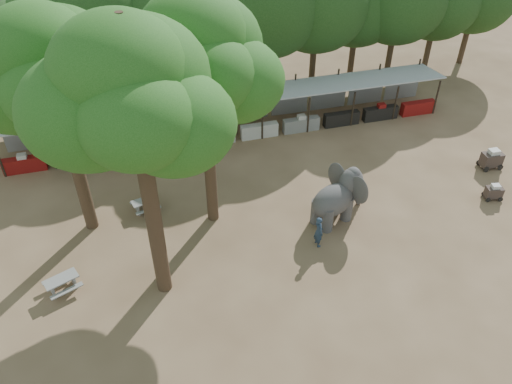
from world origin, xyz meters
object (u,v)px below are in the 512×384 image
object	(u,v)px
handler	(319,231)
yard_tree_center	(129,97)
yard_tree_back	(198,58)
elephant	(339,196)
picnic_table_near	(62,282)
yard_tree_left	(48,73)
picnic_table_far	(145,204)
cart_back	(492,159)
cart_front	(494,192)

from	to	relation	value
handler	yard_tree_center	bearing A→B (deg)	89.43
yard_tree_back	elephant	size ratio (longest dim) A/B	3.15
elephant	picnic_table_near	distance (m)	13.48
yard_tree_back	elephant	xyz separation A→B (m)	(6.25, -1.83, -7.20)
yard_tree_left	yard_tree_back	size ratio (longest dim) A/B	0.97
yard_tree_back	elephant	bearing A→B (deg)	-16.31
elephant	picnic_table_far	size ratio (longest dim) A/B	2.30
yard_tree_left	picnic_table_far	distance (m)	8.28
picnic_table_far	yard_tree_back	bearing A→B (deg)	-36.24
handler	picnic_table_near	xyz separation A→B (m)	(-11.71, 0.30, -0.38)
yard_tree_center	elephant	world-z (taller)	yard_tree_center
handler	picnic_table_near	size ratio (longest dim) A/B	0.95
picnic_table_far	yard_tree_center	bearing A→B (deg)	-102.10
handler	cart_back	distance (m)	12.45
yard_tree_center	cart_front	size ratio (longest dim) A/B	11.57
picnic_table_near	picnic_table_far	size ratio (longest dim) A/B	1.14
handler	cart_back	bearing A→B (deg)	-78.89
handler	cart_back	xyz separation A→B (m)	(11.99, 3.36, -0.24)
yard_tree_left	cart_front	xyz separation A→B (m)	(20.91, -3.66, -7.75)
yard_tree_center	yard_tree_left	bearing A→B (deg)	120.96
yard_tree_left	cart_front	bearing A→B (deg)	-9.93
elephant	yard_tree_back	bearing A→B (deg)	140.73
yard_tree_center	cart_back	bearing A→B (deg)	11.23
picnic_table_near	picnic_table_far	distance (m)	6.01
yard_tree_left	cart_front	distance (m)	22.60
elephant	picnic_table_far	world-z (taller)	elephant
yard_tree_left	cart_front	size ratio (longest dim) A/B	10.59
handler	elephant	bearing A→B (deg)	-49.98
yard_tree_center	cart_back	distance (m)	21.72
yard_tree_center	yard_tree_back	distance (m)	5.04
yard_tree_center	picnic_table_far	size ratio (longest dim) A/B	7.70
yard_tree_back	yard_tree_center	bearing A→B (deg)	-126.86
yard_tree_back	cart_back	distance (m)	18.37
picnic_table_near	cart_front	distance (m)	22.05
picnic_table_near	yard_tree_left	bearing A→B (deg)	52.47
yard_tree_center	elephant	xyz separation A→B (m)	(9.25, 2.17, -7.86)
cart_back	picnic_table_far	bearing A→B (deg)	178.14
picnic_table_near	picnic_table_far	bearing A→B (deg)	25.99
picnic_table_near	cart_front	world-z (taller)	cart_front
elephant	picnic_table_near	world-z (taller)	elephant
picnic_table_near	yard_tree_back	bearing A→B (deg)	1.69
elephant	picnic_table_near	size ratio (longest dim) A/B	2.02
yard_tree_left	elephant	world-z (taller)	yard_tree_left
yard_tree_left	picnic_table_near	distance (m)	8.87
yard_tree_back	cart_front	distance (m)	17.17
elephant	cart_back	distance (m)	10.48
yard_tree_back	picnic_table_near	size ratio (longest dim) A/B	6.36
yard_tree_back	picnic_table_far	size ratio (longest dim) A/B	7.26
picnic_table_far	cart_front	size ratio (longest dim) A/B	1.50
picnic_table_near	picnic_table_far	xyz separation A→B (m)	(4.00, 4.49, -0.03)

